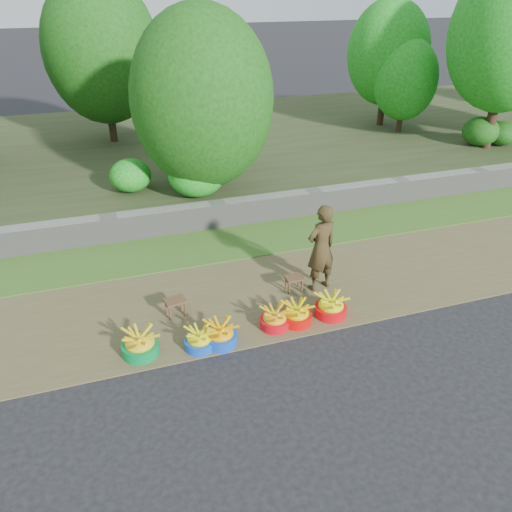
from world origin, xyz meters
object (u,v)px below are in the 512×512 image
object	(u,v)px
basin_d	(275,319)
stool_right	(294,280)
basin_c	(220,335)
basin_f	(331,307)
basin_a	(140,345)
basin_e	(297,314)
basin_b	(200,340)
stool_left	(175,303)
vendor_woman	(321,248)

from	to	relation	value
basin_d	stool_right	xyz separation A→B (m)	(0.66, 0.85, 0.08)
basin_c	basin_f	world-z (taller)	basin_f
basin_d	basin_f	size ratio (longest dim) A/B	0.90
stool_right	basin_a	bearing A→B (deg)	-162.50
basin_e	stool_right	bearing A→B (deg)	70.32
basin_b	basin_e	distance (m)	1.55
basin_e	stool_left	bearing A→B (deg)	156.01
stool_left	stool_right	xyz separation A→B (m)	(2.03, 0.07, -0.01)
basin_f	basin_d	bearing A→B (deg)	-179.38
basin_d	vendor_woman	xyz separation A→B (m)	(1.10, 0.80, 0.63)
basin_a	stool_right	world-z (taller)	basin_a
basin_f	basin_e	bearing A→B (deg)	-179.25
vendor_woman	basin_c	bearing A→B (deg)	11.46
stool_right	vendor_woman	bearing A→B (deg)	-6.09
basin_e	basin_a	bearing A→B (deg)	179.96
basin_d	stool_left	size ratio (longest dim) A/B	1.24
stool_left	vendor_woman	xyz separation A→B (m)	(2.46, 0.03, 0.54)
basin_f	vendor_woman	world-z (taller)	vendor_woman
basin_b	stool_left	size ratio (longest dim) A/B	1.22
basin_a	basin_e	distance (m)	2.37
basin_a	basin_b	size ratio (longest dim) A/B	1.18
basin_d	vendor_woman	bearing A→B (deg)	36.13
basin_c	stool_left	distance (m)	1.02
basin_a	stool_right	size ratio (longest dim) A/B	1.71
basin_d	basin_c	bearing A→B (deg)	-172.17
basin_e	basin_d	bearing A→B (deg)	-179.59
basin_c	basin_e	bearing A→B (deg)	5.70
basin_a	basin_f	bearing A→B (deg)	0.11
basin_c	basin_d	bearing A→B (deg)	7.83
basin_b	basin_d	distance (m)	1.19
basin_f	stool_left	xyz separation A→B (m)	(-2.31, 0.76, 0.08)
basin_b	basin_e	xyz separation A→B (m)	(1.55, 0.13, 0.01)
basin_b	basin_c	world-z (taller)	basin_c
basin_f	stool_left	bearing A→B (deg)	161.75
basin_f	stool_left	size ratio (longest dim) A/B	1.39
basin_f	stool_right	world-z (taller)	basin_f
basin_b	stool_right	xyz separation A→B (m)	(1.85, 0.97, 0.08)
basin_d	stool_left	distance (m)	1.57
basin_b	basin_c	distance (m)	0.30
basin_b	basin_f	bearing A→B (deg)	3.67
basin_e	stool_right	size ratio (longest dim) A/B	1.56
basin_c	basin_f	xyz separation A→B (m)	(1.82, 0.13, 0.00)
stool_right	basin_f	bearing A→B (deg)	-71.55
basin_c	vendor_woman	world-z (taller)	vendor_woman
basin_b	basin_c	size ratio (longest dim) A/B	0.90
vendor_woman	basin_e	bearing A→B (deg)	33.77
vendor_woman	stool_left	bearing A→B (deg)	-12.85
vendor_woman	basin_a	bearing A→B (deg)	0.86
basin_b	basin_d	bearing A→B (deg)	6.07
basin_e	vendor_woman	size ratio (longest dim) A/B	0.31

